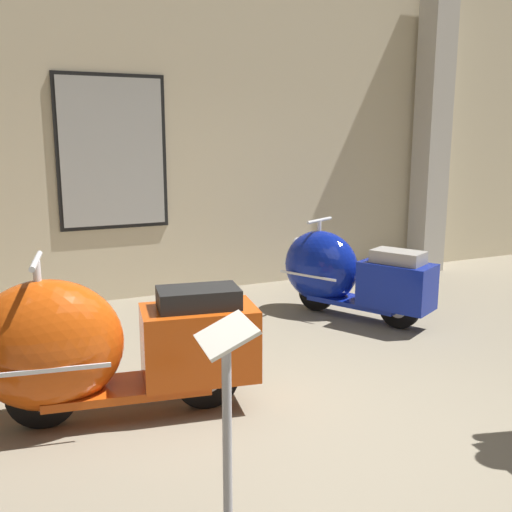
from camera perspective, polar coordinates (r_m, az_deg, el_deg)
ground_plane at (r=3.84m, az=5.92°, el=-17.14°), size 60.00×60.00×0.00m
showroom_back_wall at (r=6.89m, az=-9.18°, el=12.39°), size 18.00×0.63×3.91m
scooter_0 at (r=3.95m, az=-15.32°, el=-8.55°), size 1.88×0.81×1.11m
scooter_1 at (r=6.09m, az=8.46°, el=-1.68°), size 1.16×1.66×1.00m
info_stanchion at (r=2.80m, az=-2.82°, el=-18.53°), size 0.28×0.34×1.05m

